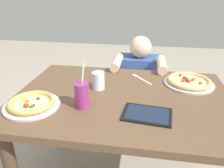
# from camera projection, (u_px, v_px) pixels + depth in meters

# --- Properties ---
(dining_table) EXTENTS (1.27, 0.88, 0.75)m
(dining_table) POSITION_uv_depth(u_px,v_px,m) (122.00, 111.00, 1.31)
(dining_table) COLOR brown
(dining_table) RESTS_ON ground
(pizza_near) EXTENTS (0.30, 0.30, 0.04)m
(pizza_near) POSITION_uv_depth(u_px,v_px,m) (32.00, 103.00, 1.14)
(pizza_near) COLOR #B7B7BC
(pizza_near) RESTS_ON dining_table
(pizza_far) EXTENTS (0.32, 0.32, 0.04)m
(pizza_far) POSITION_uv_depth(u_px,v_px,m) (189.00, 82.00, 1.40)
(pizza_far) COLOR #B7B7BC
(pizza_far) RESTS_ON dining_table
(drink_cup_colored) EXTENTS (0.08, 0.08, 0.24)m
(drink_cup_colored) POSITION_uv_depth(u_px,v_px,m) (82.00, 95.00, 1.12)
(drink_cup_colored) COLOR #8C2D72
(drink_cup_colored) RESTS_ON dining_table
(water_cup_clear) EXTENTS (0.08, 0.08, 0.11)m
(water_cup_clear) POSITION_uv_depth(u_px,v_px,m) (98.00, 80.00, 1.32)
(water_cup_clear) COLOR silver
(water_cup_clear) RESTS_ON dining_table
(fork) EXTENTS (0.14, 0.17, 0.00)m
(fork) POSITION_uv_depth(u_px,v_px,m) (141.00, 79.00, 1.48)
(fork) COLOR silver
(fork) RESTS_ON dining_table
(tablet) EXTENTS (0.26, 0.20, 0.01)m
(tablet) POSITION_uv_depth(u_px,v_px,m) (147.00, 114.00, 1.07)
(tablet) COLOR black
(tablet) RESTS_ON dining_table
(diner_seated) EXTENTS (0.42, 0.52, 0.95)m
(diner_seated) POSITION_uv_depth(u_px,v_px,m) (138.00, 92.00, 2.02)
(diner_seated) COLOR #333847
(diner_seated) RESTS_ON ground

